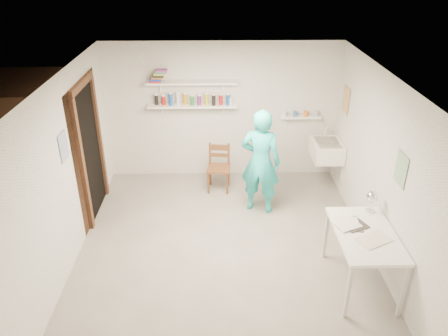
{
  "coord_description": "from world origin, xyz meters",
  "views": [
    {
      "loc": [
        -0.1,
        -4.9,
        3.76
      ],
      "look_at": [
        0.0,
        0.4,
        1.05
      ],
      "focal_mm": 35.0,
      "sensor_mm": 36.0,
      "label": 1
    }
  ],
  "objects_px": {
    "belfast_sink": "(327,150)",
    "wall_clock": "(255,140)",
    "work_table": "(361,259)",
    "man": "(260,162)",
    "desk_lamp": "(373,197)",
    "wooden_chair": "(219,168)"
  },
  "relations": [
    {
      "from": "belfast_sink",
      "to": "wall_clock",
      "type": "height_order",
      "value": "wall_clock"
    },
    {
      "from": "work_table",
      "to": "man",
      "type": "bearing_deg",
      "value": 121.53
    },
    {
      "from": "wall_clock",
      "to": "desk_lamp",
      "type": "height_order",
      "value": "wall_clock"
    },
    {
      "from": "belfast_sink",
      "to": "work_table",
      "type": "xyz_separation_m",
      "value": [
        -0.11,
        -2.45,
        -0.32
      ]
    },
    {
      "from": "man",
      "to": "wall_clock",
      "type": "distance_m",
      "value": 0.36
    },
    {
      "from": "wooden_chair",
      "to": "work_table",
      "type": "height_order",
      "value": "wooden_chair"
    },
    {
      "from": "wall_clock",
      "to": "wooden_chair",
      "type": "distance_m",
      "value": 1.01
    },
    {
      "from": "wall_clock",
      "to": "wooden_chair",
      "type": "relative_size",
      "value": 0.37
    },
    {
      "from": "man",
      "to": "wall_clock",
      "type": "height_order",
      "value": "man"
    },
    {
      "from": "belfast_sink",
      "to": "wall_clock",
      "type": "relative_size",
      "value": 1.99
    },
    {
      "from": "belfast_sink",
      "to": "wooden_chair",
      "type": "height_order",
      "value": "belfast_sink"
    },
    {
      "from": "belfast_sink",
      "to": "man",
      "type": "distance_m",
      "value": 1.38
    },
    {
      "from": "wall_clock",
      "to": "work_table",
      "type": "distance_m",
      "value": 2.39
    },
    {
      "from": "wall_clock",
      "to": "man",
      "type": "bearing_deg",
      "value": -53.99
    },
    {
      "from": "man",
      "to": "wooden_chair",
      "type": "bearing_deg",
      "value": -27.44
    },
    {
      "from": "belfast_sink",
      "to": "man",
      "type": "xyz_separation_m",
      "value": [
        -1.19,
        -0.69,
        0.14
      ]
    },
    {
      "from": "wooden_chair",
      "to": "belfast_sink",
      "type": "bearing_deg",
      "value": 7.33
    },
    {
      "from": "man",
      "to": "belfast_sink",
      "type": "bearing_deg",
      "value": -131.63
    },
    {
      "from": "man",
      "to": "wooden_chair",
      "type": "height_order",
      "value": "man"
    },
    {
      "from": "work_table",
      "to": "desk_lamp",
      "type": "relative_size",
      "value": 8.0
    },
    {
      "from": "man",
      "to": "desk_lamp",
      "type": "distance_m",
      "value": 1.81
    },
    {
      "from": "work_table",
      "to": "desk_lamp",
      "type": "bearing_deg",
      "value": 67.58
    }
  ]
}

